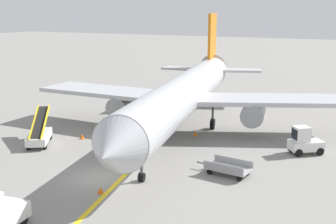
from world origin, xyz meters
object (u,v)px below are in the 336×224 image
Objects in this scene: ground_crew_marshaller at (113,145)px; baggage_tug_near_wing at (304,142)px; baggage_cart_loaded at (228,168)px; safety_cone_nose_right at (82,136)px; safety_cone_nose_left at (100,190)px; belt_loader_aft_hold at (39,134)px; safety_cone_wingtip_right at (195,133)px; airliner at (185,93)px; belt_loader_forward_hold at (124,125)px.

baggage_tug_near_wing is at bearing 30.09° from ground_crew_marshaller.
baggage_cart_loaded is 13.76m from safety_cone_nose_right.
safety_cone_nose_left is at bearing -62.71° from ground_crew_marshaller.
belt_loader_aft_hold is 11.70m from safety_cone_nose_left.
belt_loader_aft_hold is (-19.30, -6.95, -0.15)m from baggage_tug_near_wing.
safety_cone_nose_right and safety_cone_wingtip_right have the same top height.
safety_cone_nose_left is 13.60m from safety_cone_wingtip_right.
belt_loader_aft_hold reaches higher than ground_crew_marshaller.
airliner is 79.79× the size of safety_cone_wingtip_right.
safety_cone_nose_left is (2.98, -5.78, -0.69)m from ground_crew_marshaller.
baggage_tug_near_wing is at bearing -4.77° from safety_cone_wingtip_right.
belt_loader_aft_hold is 12.80m from safety_cone_wingtip_right.
belt_loader_aft_hold is 11.05× the size of safety_cone_nose_left.
safety_cone_wingtip_right is (1.37, -0.89, -3.20)m from airliner.
airliner is at bearing 171.07° from baggage_tug_near_wing.
baggage_tug_near_wing is at bearing 5.37° from belt_loader_forward_hold.
belt_loader_aft_hold is 7.11m from ground_crew_marshaller.
safety_cone_wingtip_right is at bearing 89.51° from safety_cone_nose_left.
safety_cone_nose_left is (1.25, -14.49, -3.20)m from airliner.
safety_cone_nose_left is at bearing -90.49° from safety_cone_wingtip_right.
safety_cone_nose_right is (-17.13, -4.32, -0.71)m from baggage_tug_near_wing.
belt_loader_aft_hold reaches higher than safety_cone_wingtip_right.
safety_cone_nose_right is (-7.92, 8.53, 0.00)m from safety_cone_nose_left.
baggage_cart_loaded reaches higher than safety_cone_wingtip_right.
belt_loader_forward_hold is 6.27m from ground_crew_marshaller.
safety_cone_nose_left is at bearing -132.24° from baggage_cart_loaded.
ground_crew_marshaller is at bearing -29.09° from safety_cone_nose_right.
belt_loader_aft_hold is 3.46m from safety_cone_nose_right.
baggage_tug_near_wing is 7.55m from baggage_cart_loaded.
ground_crew_marshaller reaches higher than safety_cone_nose_left.
baggage_cart_loaded is 8.64m from ground_crew_marshaller.
baggage_cart_loaded is at bearing -53.26° from safety_cone_wingtip_right.
belt_loader_aft_hold is at bearing -178.86° from baggage_cart_loaded.
baggage_tug_near_wing is 14.09m from ground_crew_marshaller.
belt_loader_aft_hold reaches higher than baggage_cart_loaded.
baggage_tug_near_wing is 9.15m from safety_cone_wingtip_right.
belt_loader_forward_hold is at bearing 116.30° from safety_cone_nose_left.
baggage_cart_loaded is (6.89, -8.28, -2.95)m from airliner.
baggage_cart_loaded reaches higher than safety_cone_nose_right.
baggage_tug_near_wing is 17.68m from safety_cone_nose_right.
belt_loader_forward_hold is 0.92× the size of belt_loader_aft_hold.
safety_cone_nose_right is at bearing -127.76° from belt_loader_forward_hold.
ground_crew_marshaller is (7.11, -0.12, 0.13)m from belt_loader_aft_hold.
baggage_cart_loaded is 8.70× the size of safety_cone_nose_right.
ground_crew_marshaller is at bearing 117.29° from safety_cone_nose_left.
safety_cone_nose_left is 11.64m from safety_cone_nose_right.
baggage_tug_near_wing is 0.56× the size of belt_loader_aft_hold.
baggage_tug_near_wing reaches higher than safety_cone_nose_left.
safety_cone_nose_right is (-13.56, 2.32, -0.25)m from baggage_cart_loaded.
ground_crew_marshaller is at bearing -0.93° from belt_loader_aft_hold.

